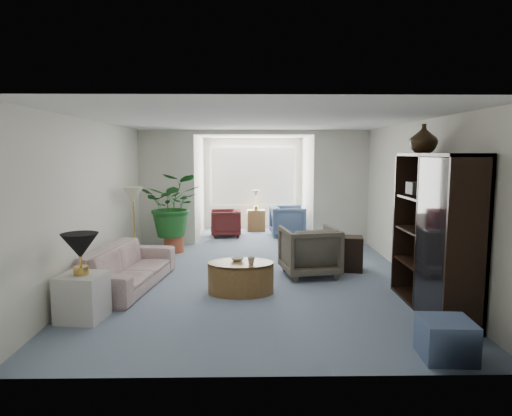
{
  "coord_description": "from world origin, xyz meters",
  "views": [
    {
      "loc": [
        -0.13,
        -6.9,
        2.02
      ],
      "look_at": [
        0.0,
        0.6,
        1.1
      ],
      "focal_mm": 31.97,
      "sensor_mm": 36.0,
      "label": 1
    }
  ],
  "objects_px": {
    "wingback_chair": "(309,251)",
    "sunroom_table": "(256,220)",
    "side_table_dark": "(348,253)",
    "plant_pot": "(174,244)",
    "sofa": "(128,267)",
    "coffee_cup": "(251,261)",
    "sunroom_chair_maroon": "(226,223)",
    "end_table": "(82,297)",
    "coffee_table": "(241,278)",
    "ottoman": "(446,339)",
    "floor_lamp": "(133,195)",
    "cabinet_urn": "(424,139)",
    "sunroom_chair_blue": "(288,221)",
    "entertainment_cabinet": "(434,233)",
    "table_lamp": "(80,246)",
    "coffee_bowl": "(237,259)",
    "framed_picture": "(421,174)"
  },
  "relations": [
    {
      "from": "wingback_chair",
      "to": "sunroom_table",
      "type": "distance_m",
      "value": 4.38
    },
    {
      "from": "wingback_chair",
      "to": "side_table_dark",
      "type": "bearing_deg",
      "value": -166.24
    },
    {
      "from": "plant_pot",
      "to": "sofa",
      "type": "bearing_deg",
      "value": -96.93
    },
    {
      "from": "sofa",
      "to": "side_table_dark",
      "type": "relative_size",
      "value": 3.55
    },
    {
      "from": "coffee_cup",
      "to": "sunroom_chair_maroon",
      "type": "distance_m",
      "value": 4.63
    },
    {
      "from": "end_table",
      "to": "wingback_chair",
      "type": "bearing_deg",
      "value": 32.99
    },
    {
      "from": "coffee_table",
      "to": "ottoman",
      "type": "distance_m",
      "value": 2.97
    },
    {
      "from": "ottoman",
      "to": "sunroom_chair_maroon",
      "type": "bearing_deg",
      "value": 110.62
    },
    {
      "from": "floor_lamp",
      "to": "sofa",
      "type": "bearing_deg",
      "value": -79.6
    },
    {
      "from": "coffee_cup",
      "to": "cabinet_urn",
      "type": "distance_m",
      "value": 2.88
    },
    {
      "from": "plant_pot",
      "to": "sunroom_chair_blue",
      "type": "height_order",
      "value": "sunroom_chair_blue"
    },
    {
      "from": "end_table",
      "to": "entertainment_cabinet",
      "type": "bearing_deg",
      "value": 3.61
    },
    {
      "from": "wingback_chair",
      "to": "ottoman",
      "type": "relative_size",
      "value": 1.83
    },
    {
      "from": "table_lamp",
      "to": "side_table_dark",
      "type": "xyz_separation_m",
      "value": [
        3.71,
        2.26,
        -0.61
      ]
    },
    {
      "from": "wingback_chair",
      "to": "end_table",
      "type": "bearing_deg",
      "value": 23.54
    },
    {
      "from": "end_table",
      "to": "entertainment_cabinet",
      "type": "height_order",
      "value": "entertainment_cabinet"
    },
    {
      "from": "wingback_chair",
      "to": "sunroom_chair_blue",
      "type": "xyz_separation_m",
      "value": [
        -0.05,
        3.55,
        -0.04
      ]
    },
    {
      "from": "entertainment_cabinet",
      "to": "plant_pot",
      "type": "distance_m",
      "value": 5.29
    },
    {
      "from": "end_table",
      "to": "cabinet_urn",
      "type": "distance_m",
      "value": 4.83
    },
    {
      "from": "wingback_chair",
      "to": "entertainment_cabinet",
      "type": "height_order",
      "value": "entertainment_cabinet"
    },
    {
      "from": "sunroom_table",
      "to": "table_lamp",
      "type": "bearing_deg",
      "value": -109.44
    },
    {
      "from": "end_table",
      "to": "sunroom_table",
      "type": "xyz_separation_m",
      "value": [
        2.21,
        6.26,
        -0.0
      ]
    },
    {
      "from": "end_table",
      "to": "coffee_bowl",
      "type": "distance_m",
      "value": 2.17
    },
    {
      "from": "sofa",
      "to": "table_lamp",
      "type": "xyz_separation_m",
      "value": [
        -0.2,
        -1.35,
        0.6
      ]
    },
    {
      "from": "floor_lamp",
      "to": "cabinet_urn",
      "type": "relative_size",
      "value": 0.93
    },
    {
      "from": "ottoman",
      "to": "coffee_cup",
      "type": "bearing_deg",
      "value": 133.0
    },
    {
      "from": "ottoman",
      "to": "sunroom_table",
      "type": "xyz_separation_m",
      "value": [
        -1.74,
        7.38,
        0.08
      ]
    },
    {
      "from": "sunroom_chair_maroon",
      "to": "sunroom_chair_blue",
      "type": "bearing_deg",
      "value": 86.61
    },
    {
      "from": "sunroom_table",
      "to": "coffee_cup",
      "type": "bearing_deg",
      "value": -91.72
    },
    {
      "from": "wingback_chair",
      "to": "side_table_dark",
      "type": "height_order",
      "value": "wingback_chair"
    },
    {
      "from": "coffee_cup",
      "to": "sunroom_chair_maroon",
      "type": "height_order",
      "value": "sunroom_chair_maroon"
    },
    {
      "from": "wingback_chair",
      "to": "coffee_table",
      "type": "bearing_deg",
      "value": 30.43
    },
    {
      "from": "end_table",
      "to": "side_table_dark",
      "type": "distance_m",
      "value": 4.34
    },
    {
      "from": "plant_pot",
      "to": "sunroom_chair_blue",
      "type": "relative_size",
      "value": 0.49
    },
    {
      "from": "sunroom_chair_maroon",
      "to": "sunroom_table",
      "type": "relative_size",
      "value": 1.3
    },
    {
      "from": "table_lamp",
      "to": "ottoman",
      "type": "bearing_deg",
      "value": -15.78
    },
    {
      "from": "sunroom_chair_blue",
      "to": "sunroom_chair_maroon",
      "type": "distance_m",
      "value": 1.5
    },
    {
      "from": "table_lamp",
      "to": "entertainment_cabinet",
      "type": "height_order",
      "value": "entertainment_cabinet"
    },
    {
      "from": "table_lamp",
      "to": "ottoman",
      "type": "relative_size",
      "value": 0.9
    },
    {
      "from": "coffee_table",
      "to": "cabinet_urn",
      "type": "bearing_deg",
      "value": -5.77
    },
    {
      "from": "coffee_table",
      "to": "side_table_dark",
      "type": "relative_size",
      "value": 1.61
    },
    {
      "from": "table_lamp",
      "to": "sunroom_chair_blue",
      "type": "distance_m",
      "value": 6.28
    },
    {
      "from": "cabinet_urn",
      "to": "framed_picture",
      "type": "bearing_deg",
      "value": 70.7
    },
    {
      "from": "coffee_cup",
      "to": "coffee_table",
      "type": "bearing_deg",
      "value": 146.31
    },
    {
      "from": "coffee_bowl",
      "to": "coffee_table",
      "type": "bearing_deg",
      "value": -63.43
    },
    {
      "from": "table_lamp",
      "to": "sunroom_chair_maroon",
      "type": "relative_size",
      "value": 0.61
    },
    {
      "from": "table_lamp",
      "to": "coffee_bowl",
      "type": "relative_size",
      "value": 2.2
    },
    {
      "from": "sofa",
      "to": "end_table",
      "type": "height_order",
      "value": "sofa"
    },
    {
      "from": "wingback_chair",
      "to": "ottoman",
      "type": "distance_m",
      "value": 3.22
    },
    {
      "from": "end_table",
      "to": "sunroom_table",
      "type": "distance_m",
      "value": 6.64
    }
  ]
}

